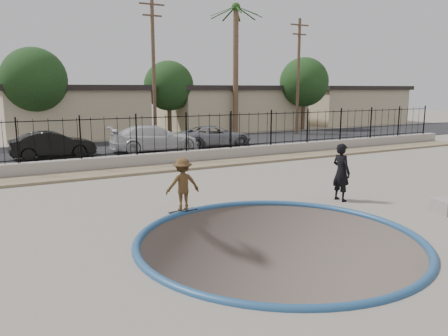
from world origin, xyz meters
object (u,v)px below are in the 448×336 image
videographer (341,172)px  car_b (53,145)px  skateboard (183,211)px  car_c (155,138)px  skater (183,187)px  car_d (215,136)px

videographer → car_b: videographer is taller
skateboard → car_c: size_ratio=0.18×
skateboard → car_b: (-1.96, 12.73, 0.67)m
car_b → car_c: 5.57m
skater → car_b: 12.88m
videographer → car_d: (2.50, 13.82, -0.26)m
car_d → videographer: bearing=171.1°
videographer → skateboard: bearing=75.0°
car_c → car_d: car_c is taller
videographer → car_d: 14.05m
skateboard → videographer: videographer is taller
skater → videographer: bearing=175.5°
car_b → car_c: (5.57, -0.17, 0.06)m
videographer → car_b: bearing=24.1°
skater → car_b: size_ratio=0.37×
skateboard → car_b: bearing=87.1°
videographer → car_d: size_ratio=0.40×
skater → videographer: 5.25m
car_b → car_c: size_ratio=0.81×
car_c → skateboard: bearing=169.1°
videographer → car_c: bearing=3.3°
car_b → car_d: size_ratio=0.90×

